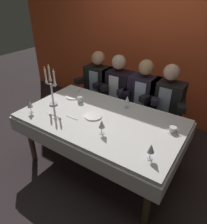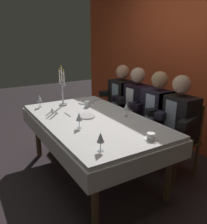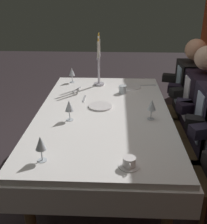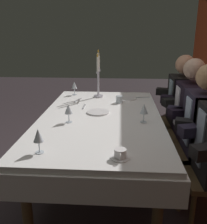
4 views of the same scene
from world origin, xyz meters
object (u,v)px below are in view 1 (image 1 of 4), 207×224
Objects in this scene: seated_diner_3 at (167,100)px; water_tumbler_0 at (80,100)px; coffee_cup_0 at (173,130)px; seated_diner_1 at (118,87)px; wine_glass_2 at (102,124)px; seated_diner_2 at (144,94)px; dinner_plate_1 at (74,96)px; wine_glass_0 at (30,104)px; wine_glass_3 at (151,149)px; candelabra at (52,89)px; dinner_plate_0 at (93,116)px; dining_table at (101,126)px; seated_diner_0 at (99,82)px; wine_glass_1 at (127,100)px.

water_tumbler_0 is at bearing -142.82° from seated_diner_3.
seated_diner_1 is (-1.08, 0.70, -0.03)m from coffee_cup_0.
wine_glass_2 is 1.15m from seated_diner_2.
dinner_plate_1 is 0.18× the size of seated_diner_1.
water_tumbler_0 is (0.32, 0.55, -0.08)m from wine_glass_0.
wine_glass_2 reaches higher than water_tumbler_0.
dinner_plate_1 is 0.18× the size of seated_diner_3.
wine_glass_3 is (1.39, -0.58, 0.11)m from dinner_plate_1.
candelabra reaches higher than water_tumbler_0.
seated_diner_1 is at bearing 101.97° from dinner_plate_0.
candelabra reaches higher than seated_diner_3.
dinner_plate_1 is 0.20m from water_tumbler_0.
wine_glass_2 is (0.96, 0.12, -0.00)m from wine_glass_0.
candelabra is 0.44× the size of seated_diner_1.
seated_diner_2 is (0.15, 0.89, 0.11)m from dining_table.
seated_diner_0 is at bearing 180.00° from seated_diner_1.
seated_diner_2 is at bearing 116.60° from wine_glass_3.
coffee_cup_0 is (1.25, 0.02, -0.01)m from water_tumbler_0.
dinner_plate_1 is (0.06, 0.33, -0.21)m from candelabra.
wine_glass_3 is 1.37m from seated_diner_2.
seated_diner_3 is at bearing 0.00° from seated_diner_1.
seated_diner_2 is (0.78, 0.64, -0.01)m from dinner_plate_1.
dinner_plate_1 is at bearing 77.58° from wine_glass_0.
water_tumbler_0 is at bearing -160.37° from wine_glass_1.
coffee_cup_0 reaches higher than dining_table.
wine_glass_0 is 1.00× the size of wine_glass_1.
dining_table is 0.78m from candelabra.
candelabra is 2.60× the size of dinner_plate_0.
dining_table is 3.56× the size of candelabra.
wine_glass_3 is at bearing -49.58° from seated_diner_1.
seated_diner_1 is at bearing 146.92° from coffee_cup_0.
wine_glass_2 reaches higher than dinner_plate_0.
candelabra is at bearing -113.24° from seated_diner_1.
seated_diner_1 is at bearing 112.33° from wine_glass_2.
dinner_plate_1 is 1.01m from seated_diner_2.
wine_glass_3 is (0.57, -0.08, 0.00)m from wine_glass_2.
water_tumbler_0 is at bearing -23.84° from dinner_plate_1.
water_tumbler_0 is (-1.21, 0.50, -0.08)m from wine_glass_3.
candelabra is 0.39m from water_tumbler_0.
candelabra is 3.32× the size of wine_glass_3.
wine_glass_1 is (0.78, 0.13, 0.11)m from dinner_plate_1.
wine_glass_3 is (0.84, -0.30, 0.11)m from dinner_plate_0.
wine_glass_3 is at bearing -22.49° from water_tumbler_0.
dining_table is at bearing 126.37° from wine_glass_2.
seated_diner_2 is (0.79, 0.00, 0.00)m from seated_diner_0.
wine_glass_0 is 1.24× the size of coffee_cup_0.
seated_diner_0 is 1.00× the size of seated_diner_1.
water_tumbler_0 is (-0.37, 0.20, 0.03)m from dinner_plate_0.
seated_diner_2 reaches higher than wine_glass_0.
dining_table is 0.86m from wine_glass_3.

